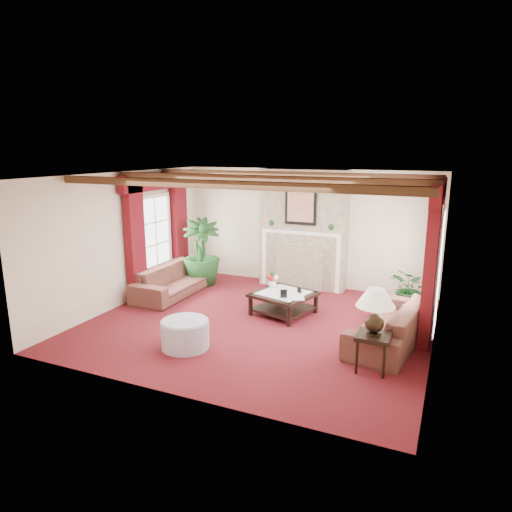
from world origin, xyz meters
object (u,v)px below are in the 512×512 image
at_px(sofa_right, 391,317).
at_px(sofa_left, 174,275).
at_px(coffee_table, 283,303).
at_px(side_table, 372,352).
at_px(potted_palm, 201,266).
at_px(ottoman, 185,334).

bearing_deg(sofa_right, sofa_left, -90.56).
xyz_separation_m(sofa_left, sofa_right, (4.72, -0.74, 0.01)).
xyz_separation_m(sofa_right, coffee_table, (-2.09, 0.54, -0.23)).
distance_m(sofa_left, side_table, 4.99).
distance_m(sofa_right, side_table, 1.14).
bearing_deg(side_table, potted_palm, 148.42).
height_order(potted_palm, coffee_table, potted_palm).
bearing_deg(side_table, sofa_left, 158.11).
relative_size(sofa_right, ottoman, 3.02).
bearing_deg(sofa_left, coffee_table, -94.51).
bearing_deg(sofa_right, side_table, 3.39).
height_order(sofa_left, sofa_right, sofa_right).
relative_size(side_table, ottoman, 0.72).
distance_m(sofa_right, potted_palm, 4.83).
height_order(sofa_right, potted_palm, sofa_right).
xyz_separation_m(potted_palm, coffee_table, (2.47, -1.08, -0.23)).
bearing_deg(ottoman, sofa_left, 126.98).
bearing_deg(ottoman, coffee_table, 66.28).
distance_m(potted_palm, ottoman, 3.53).
bearing_deg(potted_palm, sofa_left, -101.01).
height_order(potted_palm, side_table, potted_palm).
bearing_deg(coffee_table, sofa_left, -168.82).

